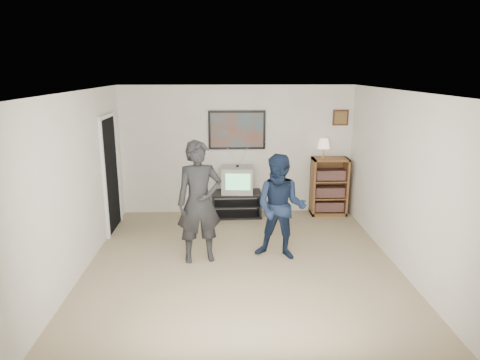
{
  "coord_description": "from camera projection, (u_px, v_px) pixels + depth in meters",
  "views": [
    {
      "loc": [
        -0.24,
        -5.71,
        2.78
      ],
      "look_at": [
        -0.01,
        0.58,
        1.15
      ],
      "focal_mm": 32.0,
      "sensor_mm": 36.0,
      "label": 1
    }
  ],
  "objects": [
    {
      "name": "doorway",
      "position": [
        110.0,
        175.0,
        7.45
      ],
      "size": [
        0.03,
        0.85,
        2.0
      ],
      "primitive_type": "cube",
      "color": "black",
      "rests_on": "room_shell"
    },
    {
      "name": "table_lamp",
      "position": [
        324.0,
        148.0,
        8.17
      ],
      "size": [
        0.24,
        0.24,
        0.38
      ],
      "primitive_type": null,
      "color": "beige",
      "rests_on": "bookshelf"
    },
    {
      "name": "media_stand",
      "position": [
        236.0,
        204.0,
        8.32
      ],
      "size": [
        0.97,
        0.56,
        0.48
      ],
      "rotation": [
        0.0,
        0.0,
        0.03
      ],
      "color": "black",
      "rests_on": "room_shell"
    },
    {
      "name": "room_shell",
      "position": [
        241.0,
        177.0,
        6.25
      ],
      "size": [
        4.51,
        5.0,
        2.51
      ],
      "color": "#8B7E58",
      "rests_on": "ground"
    },
    {
      "name": "person_short",
      "position": [
        281.0,
        207.0,
        6.34
      ],
      "size": [
        0.92,
        0.81,
        1.59
      ],
      "primitive_type": "imported",
      "rotation": [
        0.0,
        0.0,
        -0.31
      ],
      "color": "#131E35",
      "rests_on": "room_shell"
    },
    {
      "name": "small_picture",
      "position": [
        341.0,
        118.0,
        8.23
      ],
      "size": [
        0.3,
        0.03,
        0.3
      ],
      "primitive_type": "cube",
      "color": "#351C10",
      "rests_on": "room_shell"
    },
    {
      "name": "controller_right",
      "position": [
        276.0,
        182.0,
        6.53
      ],
      "size": [
        0.03,
        0.11,
        0.03
      ],
      "primitive_type": "cube",
      "rotation": [
        0.0,
        0.0,
        -0.03
      ],
      "color": "white",
      "rests_on": "person_short"
    },
    {
      "name": "controller_left",
      "position": [
        199.0,
        177.0,
        6.34
      ],
      "size": [
        0.05,
        0.11,
        0.03
      ],
      "primitive_type": "cube",
      "rotation": [
        0.0,
        0.0,
        0.14
      ],
      "color": "white",
      "rests_on": "person_tall"
    },
    {
      "name": "bookshelf",
      "position": [
        329.0,
        186.0,
        8.36
      ],
      "size": [
        0.69,
        0.39,
        1.13
      ],
      "primitive_type": null,
      "color": "brown",
      "rests_on": "room_shell"
    },
    {
      "name": "air_vent",
      "position": [
        208.0,
        114.0,
        8.12
      ],
      "size": [
        0.28,
        0.02,
        0.14
      ],
      "primitive_type": "cube",
      "color": "white",
      "rests_on": "room_shell"
    },
    {
      "name": "crt_television",
      "position": [
        237.0,
        180.0,
        8.2
      ],
      "size": [
        0.63,
        0.54,
        0.5
      ],
      "primitive_type": null,
      "rotation": [
        0.0,
        0.0,
        -0.07
      ],
      "color": "#A0A09B",
      "rests_on": "media_stand"
    },
    {
      "name": "poster",
      "position": [
        237.0,
        130.0,
        8.21
      ],
      "size": [
        1.1,
        0.03,
        0.75
      ],
      "primitive_type": "cube",
      "color": "black",
      "rests_on": "room_shell"
    },
    {
      "name": "person_tall",
      "position": [
        199.0,
        202.0,
        6.22
      ],
      "size": [
        0.74,
        0.56,
        1.81
      ],
      "primitive_type": "imported",
      "rotation": [
        0.0,
        0.0,
        0.2
      ],
      "color": "black",
      "rests_on": "room_shell"
    }
  ]
}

